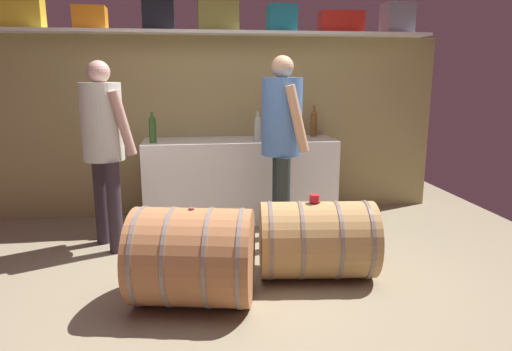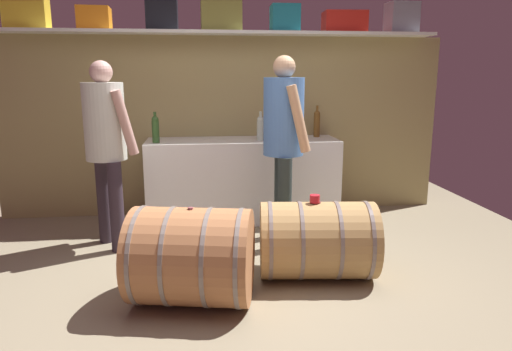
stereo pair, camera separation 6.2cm
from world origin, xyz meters
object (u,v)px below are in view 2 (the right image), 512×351
at_px(toolcase_grey, 402,18).
at_px(wine_bottle_amber, 317,123).
at_px(wine_barrel_far, 192,256).
at_px(toolcase_olive, 221,16).
at_px(toolcase_teal, 285,19).
at_px(wine_bottle_green, 155,129).
at_px(wine_barrel_near, 317,240).
at_px(tasting_cup, 315,199).
at_px(wine_bottle_clear, 261,127).
at_px(winemaker_pouring, 106,136).
at_px(visitor_tasting, 284,131).
at_px(wine_glass, 272,130).
at_px(toolcase_yellow, 26,10).
at_px(toolcase_orange, 94,18).
at_px(toolcase_black, 162,12).
at_px(work_cabinet, 243,180).
at_px(toolcase_red, 344,22).

height_order(toolcase_grey, wine_bottle_amber, toolcase_grey).
distance_m(wine_bottle_amber, wine_barrel_far, 2.46).
height_order(toolcase_olive, toolcase_teal, toolcase_olive).
bearing_deg(wine_bottle_green, toolcase_grey, 7.17).
bearing_deg(wine_barrel_near, tasting_cup, -173.99).
xyz_separation_m(wine_bottle_clear, wine_bottle_green, (-1.05, -0.06, 0.01)).
relative_size(wine_bottle_clear, winemaker_pouring, 0.18).
xyz_separation_m(toolcase_teal, visitor_tasting, (-0.16, -0.94, -1.05)).
bearing_deg(wine_glass, toolcase_teal, 57.72).
relative_size(toolcase_yellow, wine_barrel_near, 0.44).
bearing_deg(toolcase_orange, toolcase_black, -3.20).
distance_m(toolcase_yellow, toolcase_grey, 3.82).
height_order(wine_barrel_near, winemaker_pouring, winemaker_pouring).
height_order(toolcase_orange, visitor_tasting, toolcase_orange).
bearing_deg(work_cabinet, toolcase_olive, 134.99).
height_order(wine_bottle_clear, wine_bottle_green, wine_bottle_green).
xyz_separation_m(wine_barrel_far, visitor_tasting, (0.81, 1.10, 0.70)).
relative_size(winemaker_pouring, visitor_tasting, 0.97).
relative_size(toolcase_orange, toolcase_olive, 0.75).
bearing_deg(toolcase_orange, wine_barrel_near, -45.85).
bearing_deg(wine_bottle_clear, winemaker_pouring, -157.07).
bearing_deg(wine_barrel_far, wine_bottle_amber, 67.45).
relative_size(toolcase_orange, toolcase_grey, 0.97).
height_order(toolcase_black, wine_bottle_green, toolcase_black).
bearing_deg(toolcase_red, toolcase_orange, -175.83).
relative_size(toolcase_olive, toolcase_red, 0.93).
relative_size(toolcase_orange, wine_bottle_amber, 0.91).
distance_m(toolcase_grey, visitor_tasting, 2.02).
bearing_deg(wine_glass, tasting_cup, -86.32).
bearing_deg(wine_glass, wine_barrel_far, -114.56).
bearing_deg(toolcase_orange, wine_bottle_clear, -12.61).
bearing_deg(winemaker_pouring, wine_barrel_near, 31.18).
xyz_separation_m(toolcase_grey, tasting_cup, (-1.33, -1.73, -1.49)).
height_order(wine_bottle_clear, wine_barrel_far, wine_bottle_clear).
distance_m(winemaker_pouring, visitor_tasting, 1.55).
distance_m(work_cabinet, winemaker_pouring, 1.53).
height_order(toolcase_black, wine_glass, toolcase_black).
height_order(toolcase_grey, wine_barrel_near, toolcase_grey).
xyz_separation_m(toolcase_orange, visitor_tasting, (1.75, -0.94, -1.03)).
distance_m(wine_bottle_clear, wine_barrel_near, 1.63).
relative_size(toolcase_teal, wine_glass, 1.93).
distance_m(toolcase_yellow, wine_bottle_clear, 2.55).
bearing_deg(visitor_tasting, wine_barrel_near, 12.27).
relative_size(toolcase_orange, wine_bottle_green, 1.01).
bearing_deg(toolcase_olive, wine_barrel_near, -71.58).
relative_size(wine_bottle_amber, wine_barrel_near, 0.37).
bearing_deg(wine_barrel_near, toolcase_orange, 143.35).
bearing_deg(visitor_tasting, wine_barrel_far, -33.08).
height_order(wine_bottle_clear, wine_barrel_near, wine_bottle_clear).
relative_size(wine_barrel_far, winemaker_pouring, 0.55).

